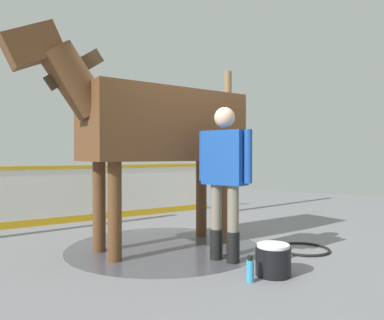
{
  "coord_description": "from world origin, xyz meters",
  "views": [
    {
      "loc": [
        -2.85,
        3.83,
        1.21
      ],
      "look_at": [
        -0.27,
        0.17,
        1.15
      ],
      "focal_mm": 34.02,
      "sensor_mm": 36.0,
      "label": 1
    }
  ],
  "objects_px": {
    "horse": "(156,126)",
    "wash_bucket": "(273,260)",
    "bottle_shampoo": "(250,270)",
    "bottle_spray": "(280,252)",
    "handler": "(225,171)",
    "hose_coil": "(303,249)"
  },
  "relations": [
    {
      "from": "wash_bucket",
      "to": "bottle_spray",
      "type": "height_order",
      "value": "wash_bucket"
    },
    {
      "from": "horse",
      "to": "wash_bucket",
      "type": "xyz_separation_m",
      "value": [
        -1.68,
        0.14,
        -1.43
      ]
    },
    {
      "from": "hose_coil",
      "to": "bottle_spray",
      "type": "bearing_deg",
      "value": 82.62
    },
    {
      "from": "wash_bucket",
      "to": "bottle_shampoo",
      "type": "distance_m",
      "value": 0.33
    },
    {
      "from": "handler",
      "to": "bottle_shampoo",
      "type": "relative_size",
      "value": 6.95
    },
    {
      "from": "hose_coil",
      "to": "handler",
      "type": "bearing_deg",
      "value": 58.85
    },
    {
      "from": "wash_bucket",
      "to": "horse",
      "type": "bearing_deg",
      "value": -4.9
    },
    {
      "from": "horse",
      "to": "wash_bucket",
      "type": "relative_size",
      "value": 9.3
    },
    {
      "from": "wash_bucket",
      "to": "bottle_shampoo",
      "type": "relative_size",
      "value": 1.39
    },
    {
      "from": "horse",
      "to": "wash_bucket",
      "type": "distance_m",
      "value": 2.21
    },
    {
      "from": "handler",
      "to": "wash_bucket",
      "type": "relative_size",
      "value": 4.98
    },
    {
      "from": "bottle_shampoo",
      "to": "handler",
      "type": "bearing_deg",
      "value": -40.17
    },
    {
      "from": "horse",
      "to": "hose_coil",
      "type": "height_order",
      "value": "horse"
    },
    {
      "from": "wash_bucket",
      "to": "hose_coil",
      "type": "xyz_separation_m",
      "value": [
        0.06,
        -1.14,
        -0.14
      ]
    },
    {
      "from": "handler",
      "to": "bottle_shampoo",
      "type": "height_order",
      "value": "handler"
    },
    {
      "from": "horse",
      "to": "hose_coil",
      "type": "bearing_deg",
      "value": 141.95
    },
    {
      "from": "bottle_shampoo",
      "to": "bottle_spray",
      "type": "height_order",
      "value": "bottle_shampoo"
    },
    {
      "from": "bottle_shampoo",
      "to": "wash_bucket",
      "type": "bearing_deg",
      "value": -108.9
    },
    {
      "from": "wash_bucket",
      "to": "handler",
      "type": "bearing_deg",
      "value": -13.49
    },
    {
      "from": "wash_bucket",
      "to": "hose_coil",
      "type": "bearing_deg",
      "value": -86.75
    },
    {
      "from": "wash_bucket",
      "to": "bottle_shampoo",
      "type": "bearing_deg",
      "value": 71.1
    },
    {
      "from": "bottle_spray",
      "to": "horse",
      "type": "bearing_deg",
      "value": 14.24
    }
  ]
}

